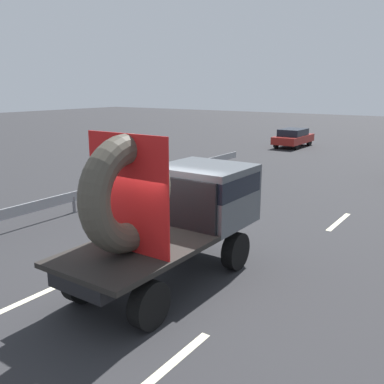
% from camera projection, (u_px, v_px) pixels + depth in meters
% --- Properties ---
extents(ground_plane, '(120.00, 120.00, 0.00)m').
position_uv_depth(ground_plane, '(146.00, 283.00, 9.23)').
color(ground_plane, '#28282B').
extents(flatbed_truck, '(2.02, 4.88, 3.30)m').
position_uv_depth(flatbed_truck, '(179.00, 206.00, 9.22)').
color(flatbed_truck, black).
rests_on(flatbed_truck, ground_plane).
extents(guardrail, '(0.10, 17.69, 0.71)m').
position_uv_depth(guardrail, '(120.00, 185.00, 16.03)').
color(guardrail, gray).
rests_on(guardrail, ground_plane).
extents(lane_dash_left_near, '(0.16, 2.26, 0.01)m').
position_uv_depth(lane_dash_left_near, '(11.00, 307.00, 8.20)').
color(lane_dash_left_near, beige).
rests_on(lane_dash_left_near, ground_plane).
extents(lane_dash_left_far, '(0.16, 2.88, 0.01)m').
position_uv_depth(lane_dash_left_far, '(238.00, 205.00, 15.31)').
color(lane_dash_left_far, beige).
rests_on(lane_dash_left_far, ground_plane).
extents(lane_dash_right_near, '(0.16, 2.49, 0.01)m').
position_uv_depth(lane_dash_right_near, '(160.00, 373.00, 6.30)').
color(lane_dash_right_near, beige).
rests_on(lane_dash_right_near, ground_plane).
extents(lane_dash_right_far, '(0.16, 2.12, 0.01)m').
position_uv_depth(lane_dash_right_far, '(339.00, 222.00, 13.37)').
color(lane_dash_right_far, beige).
rests_on(lane_dash_right_far, ground_plane).
extents(oncoming_car, '(1.66, 3.87, 1.26)m').
position_uv_depth(oncoming_car, '(293.00, 137.00, 29.87)').
color(oncoming_car, black).
rests_on(oncoming_car, ground_plane).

